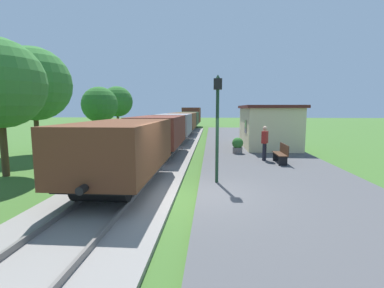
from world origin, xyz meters
TOP-DOWN VIEW (x-y plane):
  - ground_plane at (0.00, 0.00)m, footprint 160.00×160.00m
  - platform_slab at (3.20, 0.00)m, footprint 6.00×60.00m
  - track_ballast at (-2.40, 0.00)m, footprint 3.80×60.00m
  - rail_near at (-1.68, 0.00)m, footprint 0.07×60.00m
  - rail_far at (-3.12, 0.00)m, footprint 0.07×60.00m
  - freight_train at (-2.40, 18.12)m, footprint 2.50×39.20m
  - station_hut at (4.40, 10.78)m, footprint 3.50×5.80m
  - bench_near_hut at (3.93, 5.00)m, footprint 0.42×1.50m
  - person_waiting at (3.25, 5.67)m, footprint 0.39×0.45m
  - potted_planter at (2.13, 7.80)m, footprint 0.64×0.64m
  - lamp_post_near at (0.81, 1.34)m, footprint 0.28×0.28m
  - tree_trackside_far at (-10.07, 8.02)m, footprint 4.38×4.38m
  - tree_field_left at (-8.88, 14.90)m, footprint 3.02×3.02m
  - tree_field_distant at (-10.32, 23.56)m, footprint 3.51×3.51m

SIDE VIEW (x-z plane):
  - ground_plane at x=0.00m, z-range 0.00..0.00m
  - track_ballast at x=-2.40m, z-range 0.00..0.12m
  - platform_slab at x=3.20m, z-range 0.00..0.25m
  - rail_near at x=-1.68m, z-range 0.12..0.26m
  - rail_far at x=-3.12m, z-range 0.12..0.26m
  - bench_near_hut at x=3.93m, z-range 0.27..1.18m
  - potted_planter at x=2.13m, z-range 0.26..1.18m
  - person_waiting at x=3.25m, z-range 0.33..2.04m
  - freight_train at x=-2.40m, z-range 0.09..2.81m
  - station_hut at x=4.40m, z-range 0.26..3.04m
  - lamp_post_near at x=0.81m, z-range 0.95..4.65m
  - tree_field_left at x=-8.88m, z-range 0.81..5.47m
  - tree_field_distant at x=-10.32m, z-range 0.93..6.33m
  - tree_trackside_far at x=-10.07m, z-range 1.04..7.51m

